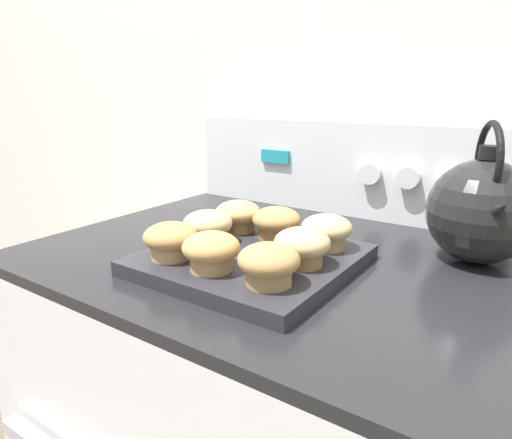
% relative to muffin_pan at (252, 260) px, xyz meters
% --- Properties ---
extents(wall_back, '(8.00, 0.05, 2.40)m').
position_rel_muffin_pan_xyz_m(wall_back, '(-0.01, 0.43, 0.28)').
color(wall_back, white).
rests_on(wall_back, ground_plane).
extents(control_panel, '(0.76, 0.07, 0.20)m').
position_rel_muffin_pan_xyz_m(control_panel, '(-0.00, 0.38, 0.09)').
color(control_panel, white).
rests_on(control_panel, stove_range).
extents(muffin_pan, '(0.29, 0.29, 0.02)m').
position_rel_muffin_pan_xyz_m(muffin_pan, '(0.00, 0.00, 0.00)').
color(muffin_pan, '#28282D').
rests_on(muffin_pan, stove_range).
extents(muffin_r0_c0, '(0.08, 0.08, 0.05)m').
position_rel_muffin_pan_xyz_m(muffin_r0_c0, '(-0.08, -0.08, 0.04)').
color(muffin_r0_c0, tan).
rests_on(muffin_r0_c0, muffin_pan).
extents(muffin_r0_c1, '(0.08, 0.08, 0.05)m').
position_rel_muffin_pan_xyz_m(muffin_r0_c1, '(-0.00, -0.09, 0.04)').
color(muffin_r0_c1, tan).
rests_on(muffin_r0_c1, muffin_pan).
extents(muffin_r0_c2, '(0.08, 0.08, 0.05)m').
position_rel_muffin_pan_xyz_m(muffin_r0_c2, '(0.08, -0.08, 0.04)').
color(muffin_r0_c2, '#A37A4C').
rests_on(muffin_r0_c2, muffin_pan).
extents(muffin_r1_c0, '(0.08, 0.08, 0.05)m').
position_rel_muffin_pan_xyz_m(muffin_r1_c0, '(-0.09, 0.00, 0.04)').
color(muffin_r1_c0, olive).
rests_on(muffin_r1_c0, muffin_pan).
extents(muffin_r1_c2, '(0.08, 0.08, 0.05)m').
position_rel_muffin_pan_xyz_m(muffin_r1_c2, '(0.09, 0.00, 0.04)').
color(muffin_r1_c2, olive).
rests_on(muffin_r1_c2, muffin_pan).
extents(muffin_r2_c0, '(0.08, 0.08, 0.05)m').
position_rel_muffin_pan_xyz_m(muffin_r2_c0, '(-0.09, 0.08, 0.04)').
color(muffin_r2_c0, '#A37A4C').
rests_on(muffin_r2_c0, muffin_pan).
extents(muffin_r2_c1, '(0.08, 0.08, 0.05)m').
position_rel_muffin_pan_xyz_m(muffin_r2_c1, '(-0.00, 0.08, 0.04)').
color(muffin_r2_c1, olive).
rests_on(muffin_r2_c1, muffin_pan).
extents(muffin_r2_c2, '(0.08, 0.08, 0.05)m').
position_rel_muffin_pan_xyz_m(muffin_r2_c2, '(0.08, 0.08, 0.04)').
color(muffin_r2_c2, tan).
rests_on(muffin_r2_c2, muffin_pan).
extents(tea_kettle, '(0.16, 0.19, 0.22)m').
position_rel_muffin_pan_xyz_m(tea_kettle, '(0.28, 0.22, 0.07)').
color(tea_kettle, black).
rests_on(tea_kettle, stove_range).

